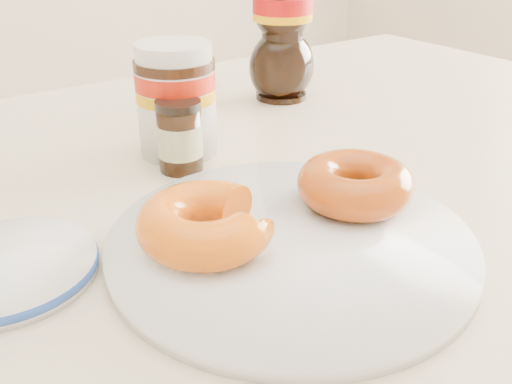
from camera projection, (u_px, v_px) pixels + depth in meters
dining_table at (248, 245)px, 0.65m from camera, size 1.40×0.90×0.75m
plate at (291, 242)px, 0.48m from camera, size 0.31×0.31×0.02m
donut_bitten at (206, 223)px, 0.45m from camera, size 0.14×0.14×0.04m
donut_whole at (355, 184)px, 0.52m from camera, size 0.11×0.11×0.04m
nutella_jar at (176, 95)px, 0.64m from camera, size 0.09×0.09×0.13m
syrup_bottle at (282, 31)px, 0.82m from camera, size 0.10×0.09×0.20m
dark_jar at (180, 137)px, 0.61m from camera, size 0.05×0.05×0.08m
blue_rim_saucer at (5, 268)px, 0.44m from camera, size 0.14×0.14×0.01m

